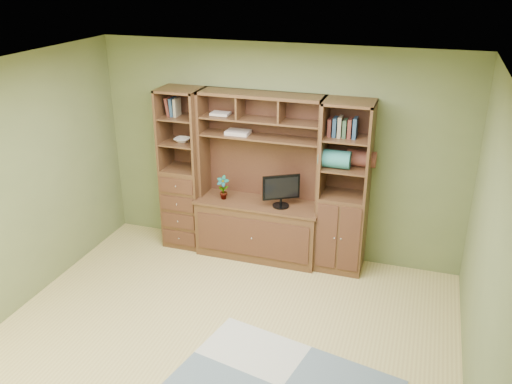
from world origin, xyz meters
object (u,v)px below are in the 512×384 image
(left_tower, at_px, (183,169))
(monitor, at_px, (281,185))
(center_hutch, at_px, (258,180))
(right_tower, at_px, (344,189))

(left_tower, bearing_deg, monitor, -3.31)
(left_tower, distance_m, monitor, 1.30)
(center_hutch, height_order, monitor, center_hutch)
(center_hutch, xyz_separation_m, left_tower, (-1.00, 0.04, 0.00))
(center_hutch, height_order, left_tower, same)
(center_hutch, distance_m, monitor, 0.30)
(center_hutch, distance_m, right_tower, 1.03)
(left_tower, xyz_separation_m, right_tower, (2.02, 0.00, 0.00))
(monitor, bearing_deg, right_tower, -24.58)
(left_tower, xyz_separation_m, monitor, (1.30, -0.07, -0.02))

